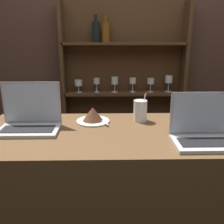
{
  "coord_description": "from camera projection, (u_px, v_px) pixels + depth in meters",
  "views": [
    {
      "loc": [
        -0.15,
        -0.94,
        1.47
      ],
      "look_at": [
        -0.12,
        0.36,
        1.07
      ],
      "focal_mm": 40.0,
      "sensor_mm": 36.0,
      "label": 1
    }
  ],
  "objects": [
    {
      "name": "back_shelf",
      "position": [
        123.0,
        98.0,
        2.33
      ],
      "size": [
        1.1,
        0.18,
        1.75
      ],
      "color": "#472D19",
      "rests_on": "ground_plane"
    },
    {
      "name": "bar_counter",
      "position": [
        133.0,
        206.0,
        1.5
      ],
      "size": [
        1.7,
        0.66,
        0.97
      ],
      "color": "brown",
      "rests_on": "ground_plane"
    },
    {
      "name": "water_glass",
      "position": [
        140.0,
        111.0,
        1.51
      ],
      "size": [
        0.08,
        0.08,
        0.17
      ],
      "color": "silver",
      "rests_on": "bar_counter"
    },
    {
      "name": "laptop_near",
      "position": [
        30.0,
        119.0,
        1.37
      ],
      "size": [
        0.33,
        0.2,
        0.26
      ],
      "color": "#ADADB2",
      "rests_on": "bar_counter"
    },
    {
      "name": "laptop_far",
      "position": [
        206.0,
        131.0,
        1.21
      ],
      "size": [
        0.33,
        0.2,
        0.24
      ],
      "color": "#ADADB2",
      "rests_on": "bar_counter"
    },
    {
      "name": "cake_plate",
      "position": [
        93.0,
        116.0,
        1.5
      ],
      "size": [
        0.2,
        0.2,
        0.09
      ],
      "color": "silver",
      "rests_on": "bar_counter"
    },
    {
      "name": "back_wall",
      "position": [
        123.0,
        49.0,
        2.28
      ],
      "size": [
        7.0,
        0.06,
        2.7
      ],
      "color": "#4C3328",
      "rests_on": "ground_plane"
    }
  ]
}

